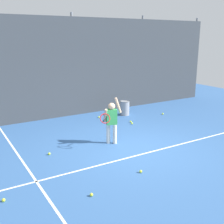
{
  "coord_description": "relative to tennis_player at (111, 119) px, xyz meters",
  "views": [
    {
      "loc": [
        -4.33,
        -5.98,
        3.01
      ],
      "look_at": [
        -0.19,
        0.91,
        0.85
      ],
      "focal_mm": 45.15,
      "sensor_mm": 36.0,
      "label": 1
    }
  ],
  "objects": [
    {
      "name": "court_line_sideline",
      "position": [
        -2.53,
        0.39,
        -0.72
      ],
      "size": [
        0.05,
        9.0,
        0.0
      ],
      "primitive_type": "cube",
      "color": "white",
      "rests_on": "ground"
    },
    {
      "name": "fence_post_4",
      "position": [
        6.92,
        3.5,
        1.21
      ],
      "size": [
        0.09,
        0.09,
        3.87
      ],
      "primitive_type": "cylinder",
      "color": "slate",
      "rests_on": "ground"
    },
    {
      "name": "tennis_ball_3",
      "position": [
        1.67,
        1.42,
        -0.69
      ],
      "size": [
        0.07,
        0.07,
        0.07
      ],
      "primitive_type": "sphere",
      "color": "#CCE033",
      "rests_on": "ground"
    },
    {
      "name": "tennis_player",
      "position": [
        0.0,
        0.0,
        0.0
      ],
      "size": [
        0.84,
        0.57,
        1.35
      ],
      "rotation": [
        0.0,
        0.0,
        -0.32
      ],
      "color": "silver",
      "rests_on": "ground"
    },
    {
      "name": "fence_post_3",
      "position": [
        3.65,
        3.5,
        1.21
      ],
      "size": [
        0.09,
        0.09,
        3.87
      ],
      "primitive_type": "cylinder",
      "color": "slate",
      "rests_on": "ground"
    },
    {
      "name": "tennis_ball_0",
      "position": [
        1.58,
        1.21,
        -0.69
      ],
      "size": [
        0.07,
        0.07,
        0.07
      ],
      "primitive_type": "sphere",
      "color": "#CCE033",
      "rests_on": "ground"
    },
    {
      "name": "tennis_ball_8",
      "position": [
        0.96,
        2.53,
        -0.69
      ],
      "size": [
        0.07,
        0.07,
        0.07
      ],
      "primitive_type": "sphere",
      "color": "#CCE033",
      "rests_on": "ground"
    },
    {
      "name": "tennis_ball_4",
      "position": [
        -1.82,
        0.13,
        -0.69
      ],
      "size": [
        0.07,
        0.07,
        0.07
      ],
      "primitive_type": "sphere",
      "color": "#CCE033",
      "rests_on": "ground"
    },
    {
      "name": "tennis_ball_6",
      "position": [
        1.21,
        2.14,
        -0.69
      ],
      "size": [
        0.07,
        0.07,
        0.07
      ],
      "primitive_type": "sphere",
      "color": "#CCE033",
      "rests_on": "ground"
    },
    {
      "name": "tennis_ball_1",
      "position": [
        3.37,
        1.63,
        -0.69
      ],
      "size": [
        0.07,
        0.07,
        0.07
      ],
      "primitive_type": "sphere",
      "color": "#CCE033",
      "rests_on": "ground"
    },
    {
      "name": "tennis_ball_7",
      "position": [
        -3.28,
        -1.53,
        -0.69
      ],
      "size": [
        0.07,
        0.07,
        0.07
      ],
      "primitive_type": "sphere",
      "color": "#CCE033",
      "rests_on": "ground"
    },
    {
      "name": "ground_plane",
      "position": [
        0.39,
        -0.61,
        -0.73
      ],
      "size": [
        20.0,
        20.0,
        0.0
      ],
      "primitive_type": "plane",
      "color": "#335B93"
    },
    {
      "name": "back_fence_windscreen",
      "position": [
        0.39,
        3.44,
        1.14
      ],
      "size": [
        13.35,
        0.08,
        3.72
      ],
      "primitive_type": "cube",
      "color": "#383D42",
      "rests_on": "ground"
    },
    {
      "name": "tennis_ball_5",
      "position": [
        -0.37,
        -1.92,
        -0.69
      ],
      "size": [
        0.07,
        0.07,
        0.07
      ],
      "primitive_type": "sphere",
      "color": "#CCE033",
      "rests_on": "ground"
    },
    {
      "name": "court_line_baseline",
      "position": [
        0.39,
        -1.09,
        -0.72
      ],
      "size": [
        9.0,
        0.05,
        0.0
      ],
      "primitive_type": "cube",
      "color": "white",
      "rests_on": "ground"
    },
    {
      "name": "tennis_ball_2",
      "position": [
        -1.77,
        -2.21,
        -0.69
      ],
      "size": [
        0.07,
        0.07,
        0.07
      ],
      "primitive_type": "sphere",
      "color": "#CCE033",
      "rests_on": "ground"
    },
    {
      "name": "fence_post_2",
      "position": [
        0.39,
        3.5,
        1.21
      ],
      "size": [
        0.09,
        0.09,
        3.87
      ],
      "primitive_type": "cylinder",
      "color": "slate",
      "rests_on": "ground"
    },
    {
      "name": "ball_hopper",
      "position": [
        2.04,
        2.38,
        -0.44
      ],
      "size": [
        0.38,
        0.38,
        0.56
      ],
      "color": "gray",
      "rests_on": "ground"
    }
  ]
}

